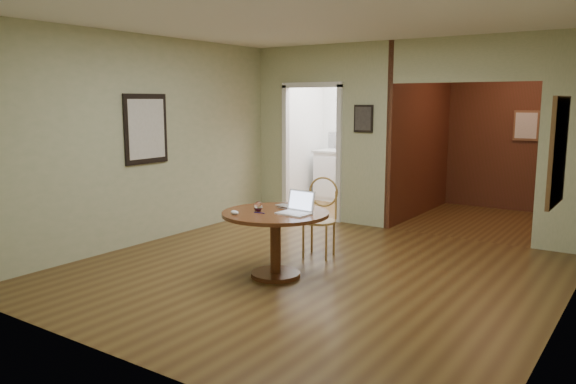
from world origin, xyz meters
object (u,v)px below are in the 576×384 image
Objects in this scene: dining_table at (275,229)px; open_laptop at (297,207)px; chair at (321,212)px; closed_laptop at (287,208)px.

open_laptop is (0.23, 0.07, 0.25)m from dining_table.
chair reaches higher than closed_laptop.
open_laptop is 1.01× the size of closed_laptop.
chair is at bearing 92.06° from dining_table.
chair is at bearing 103.09° from closed_laptop.
open_laptop is (0.27, -0.92, 0.24)m from chair.
open_laptop is at bearing 15.93° from dining_table.
chair is 0.99m from open_laptop.
chair is at bearing 110.56° from open_laptop.
dining_table is 1.19× the size of chair.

